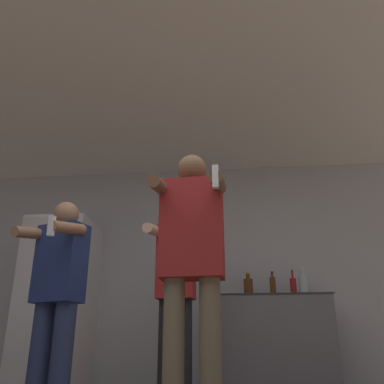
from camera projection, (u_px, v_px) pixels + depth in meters
wall_back at (194, 275)px, 4.82m from camera, size 7.00×0.06×2.55m
ceiling_slab at (178, 103)px, 3.90m from camera, size 7.00×3.44×0.05m
refrigerator at (57, 307)px, 4.45m from camera, size 0.65×0.76×1.80m
counter at (275, 348)px, 4.20m from camera, size 1.16×0.53×0.99m
bottle_short_whiskey at (304, 284)px, 4.38m from camera, size 0.09×0.09×0.29m
bottle_dark_rum at (248, 287)px, 4.43m from camera, size 0.10×0.10×0.26m
bottle_brown_liquor at (293, 286)px, 4.39m from camera, size 0.06×0.06×0.27m
bottle_clear_vodka at (273, 286)px, 4.41m from camera, size 0.06×0.06×0.26m
person_woman_foreground at (192, 257)px, 2.67m from camera, size 0.48×0.46×1.69m
person_man_side at (57, 293)px, 3.08m from camera, size 0.50×0.53×1.54m
person_spectator_back at (176, 276)px, 3.75m from camera, size 0.44×0.56×1.75m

